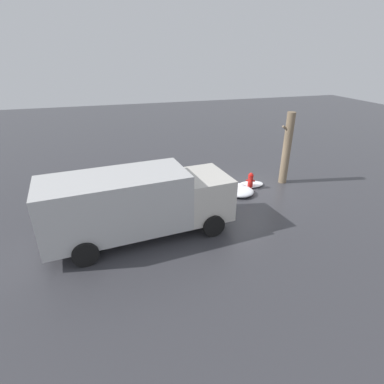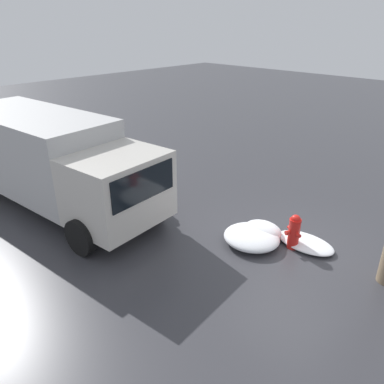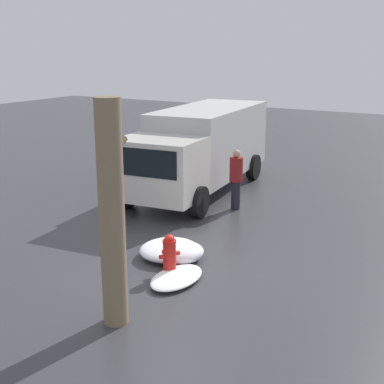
% 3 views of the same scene
% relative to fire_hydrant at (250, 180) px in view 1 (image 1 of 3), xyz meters
% --- Properties ---
extents(ground_plane, '(60.00, 60.00, 0.00)m').
position_rel_fire_hydrant_xyz_m(ground_plane, '(-0.00, -0.00, -0.46)').
color(ground_plane, '#38383D').
extents(fire_hydrant, '(0.46, 0.38, 0.89)m').
position_rel_fire_hydrant_xyz_m(fire_hydrant, '(0.00, 0.00, 0.00)').
color(fire_hydrant, red).
rests_on(fire_hydrant, ground_plane).
extents(tree_trunk, '(0.66, 0.43, 3.89)m').
position_rel_fire_hydrant_xyz_m(tree_trunk, '(-2.13, -0.25, 1.50)').
color(tree_trunk, '#7F6B51').
rests_on(tree_trunk, ground_plane).
extents(delivery_truck, '(7.37, 3.14, 2.65)m').
position_rel_fire_hydrant_xyz_m(delivery_truck, '(6.29, 2.80, 1.02)').
color(delivery_truck, beige).
rests_on(delivery_truck, ground_plane).
extents(pedestrian, '(0.39, 0.39, 1.77)m').
position_rel_fire_hydrant_xyz_m(pedestrian, '(4.92, 0.85, 0.51)').
color(pedestrian, '#23232D').
rests_on(pedestrian, ground_plane).
extents(snow_pile_by_hydrant, '(0.99, 0.79, 0.39)m').
position_rel_fire_hydrant_xyz_m(snow_pile_by_hydrant, '(0.80, 0.10, -0.26)').
color(snow_pile_by_hydrant, white).
rests_on(snow_pile_by_hydrant, ground_plane).
extents(snow_pile_curbside, '(1.40, 1.33, 0.35)m').
position_rel_fire_hydrant_xyz_m(snow_pile_curbside, '(0.83, 0.54, -0.28)').
color(snow_pile_curbside, white).
rests_on(snow_pile_curbside, ground_plane).
extents(snow_pile_by_tree, '(1.44, 0.86, 0.17)m').
position_rel_fire_hydrant_xyz_m(snow_pile_by_tree, '(-0.19, -0.29, -0.38)').
color(snow_pile_by_tree, white).
rests_on(snow_pile_by_tree, ground_plane).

